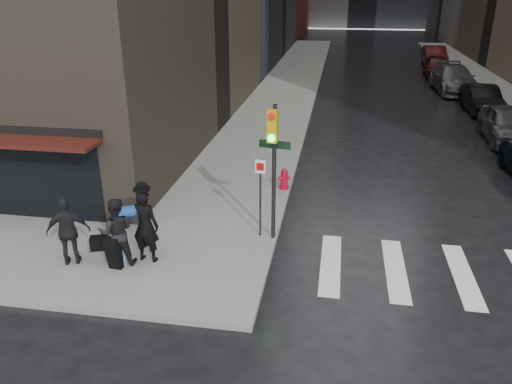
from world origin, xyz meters
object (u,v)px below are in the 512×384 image
at_px(parked_car_1, 507,124).
at_px(parked_car_3, 453,79).
at_px(parked_car_2, 482,99).
at_px(parked_car_5, 434,56).
at_px(man_overcoat, 139,229).
at_px(parked_car_4, 437,66).
at_px(man_jeans, 116,232).
at_px(man_greycoat, 69,231).
at_px(traffic_light, 272,156).
at_px(fire_hydrant, 284,180).

distance_m(parked_car_1, parked_car_3, 11.13).
height_order(parked_car_2, parked_car_5, parked_car_5).
relative_size(man_overcoat, parked_car_4, 0.46).
distance_m(man_jeans, parked_car_5, 37.54).
xyz_separation_m(man_overcoat, parked_car_4, (11.69, 29.50, -0.26)).
bearing_deg(man_greycoat, man_jeans, 167.46).
xyz_separation_m(man_overcoat, parked_car_2, (12.27, 18.38, -0.31)).
xyz_separation_m(traffic_light, parked_car_3, (8.79, 22.23, -1.69)).
distance_m(parked_car_1, parked_car_2, 5.57).
xyz_separation_m(man_jeans, parked_car_5, (12.84, 35.27, -0.22)).
height_order(traffic_light, parked_car_4, traffic_light).
distance_m(man_greycoat, parked_car_2, 23.36).
bearing_deg(parked_car_5, parked_car_3, -90.92).
height_order(man_overcoat, man_jeans, man_overcoat).
relative_size(man_jeans, man_greycoat, 0.99).
distance_m(parked_car_2, parked_car_3, 5.58).
bearing_deg(traffic_light, parked_car_5, 82.27).
bearing_deg(man_overcoat, parked_car_5, -103.52).
xyz_separation_m(traffic_light, parked_car_1, (9.00, 11.11, -1.74)).
bearing_deg(parked_car_1, man_overcoat, -130.90).
relative_size(man_jeans, parked_car_4, 0.39).
bearing_deg(fire_hydrant, man_greycoat, -129.08).
xyz_separation_m(parked_car_2, parked_car_3, (-0.46, 5.56, 0.11)).
xyz_separation_m(fire_hydrant, parked_car_2, (9.31, 13.07, 0.25)).
bearing_deg(man_jeans, fire_hydrant, -141.62).
bearing_deg(man_overcoat, parked_car_3, -110.40).
bearing_deg(traffic_light, man_overcoat, -142.68).
height_order(traffic_light, parked_car_2, traffic_light).
height_order(man_greycoat, parked_car_4, man_greycoat).
relative_size(fire_hydrant, parked_car_2, 0.16).
height_order(man_greycoat, traffic_light, traffic_light).
distance_m(parked_car_3, parked_car_4, 5.57).
bearing_deg(fire_hydrant, man_overcoat, -119.19).
xyz_separation_m(man_overcoat, parked_car_3, (11.81, 23.94, -0.20)).
relative_size(man_jeans, parked_car_3, 0.31).
distance_m(man_overcoat, parked_car_3, 26.69).
relative_size(parked_car_3, parked_car_4, 1.27).
distance_m(parked_car_3, parked_car_5, 11.14).
relative_size(parked_car_1, parked_car_5, 0.94).
xyz_separation_m(man_greycoat, parked_car_4, (13.34, 29.88, -0.26)).
height_order(man_greycoat, parked_car_3, man_greycoat).
height_order(fire_hydrant, parked_car_3, parked_car_3).
distance_m(man_overcoat, fire_hydrant, 6.10).
bearing_deg(parked_car_2, man_greycoat, -127.55).
xyz_separation_m(parked_car_2, parked_car_5, (0.06, 16.69, 0.09)).
xyz_separation_m(traffic_light, parked_car_4, (8.67, 27.80, -1.76)).
height_order(man_greycoat, parked_car_2, man_greycoat).
bearing_deg(man_greycoat, parked_car_2, -147.96).
bearing_deg(man_greycoat, parked_car_1, -157.40).
relative_size(man_greycoat, parked_car_1, 0.38).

